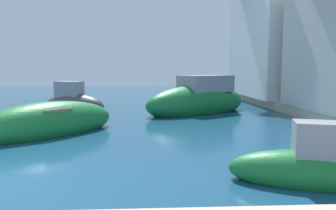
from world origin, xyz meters
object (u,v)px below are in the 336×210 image
at_px(moored_boat_0, 199,100).
at_px(waterfront_building_annex, 295,29).
at_px(moored_boat_3, 74,104).
at_px(moored_boat_4, 313,167).
at_px(moored_boat_6, 49,123).

xyz_separation_m(moored_boat_0, waterfront_building_annex, (7.30, 5.03, 4.41)).
xyz_separation_m(moored_boat_0, moored_boat_3, (-6.62, 0.44, -0.19)).
bearing_deg(moored_boat_0, moored_boat_4, 60.05).
distance_m(moored_boat_0, waterfront_building_annex, 9.90).
xyz_separation_m(moored_boat_6, waterfront_building_annex, (13.34, 10.41, 4.64)).
relative_size(moored_boat_0, moored_boat_3, 1.73).
bearing_deg(waterfront_building_annex, moored_boat_3, -161.76).
bearing_deg(waterfront_building_annex, moored_boat_4, -113.13).
xyz_separation_m(moored_boat_4, moored_boat_6, (-6.68, 5.18, 0.07)).
xyz_separation_m(moored_boat_0, moored_boat_6, (-6.04, -5.38, -0.24)).
height_order(moored_boat_3, moored_boat_4, moored_boat_3).
height_order(moored_boat_0, moored_boat_3, moored_boat_0).
height_order(moored_boat_3, moored_boat_6, moored_boat_3).
relative_size(moored_boat_4, waterfront_building_annex, 0.35).
bearing_deg(moored_boat_0, moored_boat_3, -37.23).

